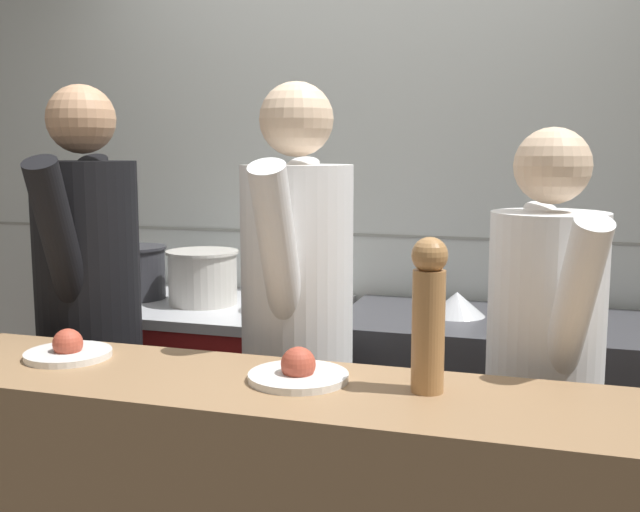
% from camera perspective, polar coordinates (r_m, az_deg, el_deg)
% --- Properties ---
extents(wall_back_tiled, '(8.00, 0.06, 2.60)m').
position_cam_1_polar(wall_back_tiled, '(3.32, 3.33, 4.25)').
color(wall_back_tiled, silver).
rests_on(wall_back_tiled, ground_plane).
extents(oven_range, '(1.14, 0.71, 0.88)m').
position_cam_1_polar(oven_range, '(3.31, -8.64, -11.03)').
color(oven_range, maroon).
rests_on(oven_range, ground_plane).
extents(prep_counter, '(1.26, 0.65, 0.89)m').
position_cam_1_polar(prep_counter, '(3.01, 13.91, -13.11)').
color(prep_counter, '#38383D').
rests_on(prep_counter, ground_plane).
extents(stock_pot, '(0.28, 0.28, 0.23)m').
position_cam_1_polar(stock_pot, '(3.34, -13.93, -1.11)').
color(stock_pot, '#2D2D33').
rests_on(stock_pot, oven_range).
extents(sauce_pot, '(0.30, 0.30, 0.22)m').
position_cam_1_polar(sauce_pot, '(3.16, -8.93, -1.51)').
color(sauce_pot, beige).
rests_on(sauce_pot, oven_range).
extents(braising_pot, '(0.24, 0.24, 0.15)m').
position_cam_1_polar(braising_pot, '(2.99, -2.63, -2.73)').
color(braising_pot, beige).
rests_on(braising_pot, oven_range).
extents(mixing_bowl_steel, '(0.21, 0.21, 0.09)m').
position_cam_1_polar(mixing_bowl_steel, '(2.91, 10.39, -3.60)').
color(mixing_bowl_steel, '#B7BABF').
rests_on(mixing_bowl_steel, prep_counter).
extents(plated_dish_appetiser, '(0.23, 0.23, 0.08)m').
position_cam_1_polar(plated_dish_appetiser, '(2.17, -18.64, -6.83)').
color(plated_dish_appetiser, white).
rests_on(plated_dish_appetiser, pass_counter).
extents(plated_dish_dessert, '(0.25, 0.25, 0.09)m').
position_cam_1_polar(plated_dish_dessert, '(1.86, -1.67, -8.84)').
color(plated_dish_dessert, white).
rests_on(plated_dish_dessert, pass_counter).
extents(pepper_mill, '(0.08, 0.08, 0.37)m').
position_cam_1_polar(pepper_mill, '(1.75, 8.27, -4.22)').
color(pepper_mill, '#AD7A47').
rests_on(pepper_mill, pass_counter).
extents(chef_head_cook, '(0.42, 0.76, 1.74)m').
position_cam_1_polar(chef_head_cook, '(2.71, -17.17, -4.09)').
color(chef_head_cook, black).
rests_on(chef_head_cook, ground_plane).
extents(chef_sous, '(0.38, 0.76, 1.73)m').
position_cam_1_polar(chef_sous, '(2.38, -1.75, -5.53)').
color(chef_sous, black).
rests_on(chef_sous, ground_plane).
extents(chef_line, '(0.41, 0.68, 1.58)m').
position_cam_1_polar(chef_line, '(2.23, 16.66, -8.95)').
color(chef_line, black).
rests_on(chef_line, ground_plane).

